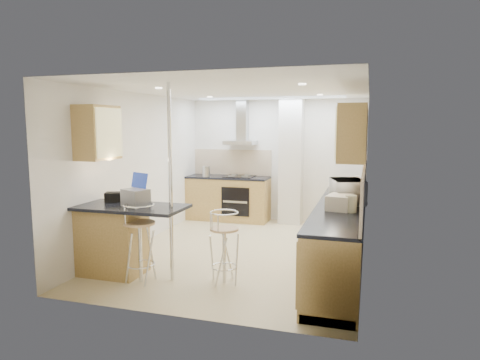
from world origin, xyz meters
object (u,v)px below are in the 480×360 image
(microwave, at_px, (348,192))
(bar_stool_end, at_px, (224,247))
(laptop, at_px, (136,198))
(bread_bin, at_px, (340,202))
(bar_stool_near, at_px, (140,243))

(microwave, bearing_deg, bar_stool_end, 108.48)
(laptop, distance_m, bread_bin, 2.61)
(bar_stool_end, bearing_deg, bar_stool_near, 145.96)
(bar_stool_near, height_order, bar_stool_end, bar_stool_near)
(laptop, bearing_deg, bar_stool_near, -25.48)
(bar_stool_end, xyz_separation_m, bread_bin, (1.36, 0.52, 0.55))
(bar_stool_end, bearing_deg, laptop, 136.55)
(bar_stool_end, distance_m, bread_bin, 1.56)
(microwave, xyz_separation_m, bread_bin, (-0.08, -0.48, -0.07))
(bar_stool_near, bearing_deg, microwave, 4.67)
(laptop, height_order, bread_bin, laptop)
(microwave, xyz_separation_m, laptop, (-2.61, -1.11, -0.03))
(microwave, distance_m, bar_stool_end, 1.86)
(microwave, height_order, bread_bin, microwave)
(laptop, height_order, bar_stool_end, laptop)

